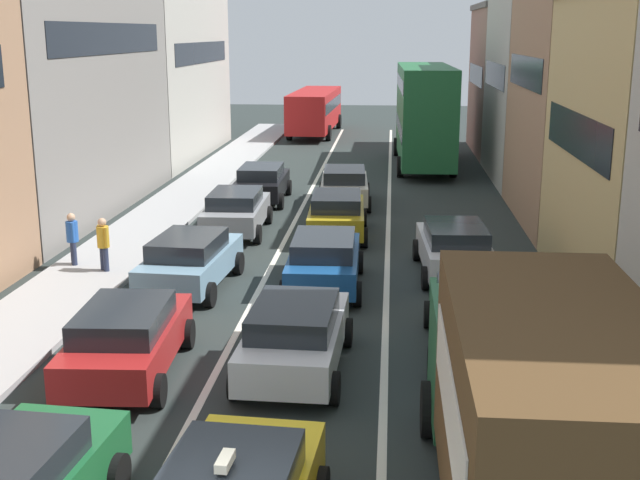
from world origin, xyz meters
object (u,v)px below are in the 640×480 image
(sedan_left_lane_fourth, at_px, (236,210))
(wagon_left_lane_second, at_px, (127,338))
(sedan_left_lane_fifth, at_px, (262,182))
(bus_far_queue_secondary, at_px, (315,108))
(wagon_right_lane_far, at_px, (455,248))
(pedestrian_far_sidewalk, at_px, (103,243))
(sedan_centre_lane_fifth, at_px, (344,185))
(removalist_box_truck, at_px, (537,408))
(sedan_left_lane_third, at_px, (190,260))
(sedan_right_lane_behind_truck, at_px, (475,318))
(pedestrian_near_kerb, at_px, (73,237))
(coupe_centre_lane_fourth, at_px, (337,213))
(sedan_centre_lane_second, at_px, (295,335))
(bus_mid_queue_primary, at_px, (424,111))
(hatchback_centre_lane_third, at_px, (324,260))

(sedan_left_lane_fourth, bearing_deg, wagon_left_lane_second, 178.94)
(sedan_left_lane_fifth, bearing_deg, bus_far_queue_secondary, -1.10)
(wagon_right_lane_far, bearing_deg, pedestrian_far_sidewalk, 92.03)
(wagon_left_lane_second, distance_m, sedan_centre_lane_fifth, 17.43)
(sedan_left_lane_fifth, xyz_separation_m, pedestrian_far_sidewalk, (-2.83, -10.67, 0.15))
(removalist_box_truck, bearing_deg, sedan_centre_lane_fifth, 9.53)
(wagon_left_lane_second, xyz_separation_m, sedan_left_lane_fifth, (-0.02, 17.46, 0.00))
(pedestrian_far_sidewalk, bearing_deg, wagon_left_lane_second, 67.62)
(sedan_centre_lane_fifth, xyz_separation_m, bus_far_queue_secondary, (-3.30, 22.94, 0.96))
(sedan_left_lane_third, bearing_deg, sedan_right_lane_behind_truck, -115.63)
(sedan_centre_lane_fifth, bearing_deg, pedestrian_near_kerb, 140.19)
(removalist_box_truck, height_order, coupe_centre_lane_fourth, removalist_box_truck)
(sedan_centre_lane_second, xyz_separation_m, bus_mid_queue_primary, (3.47, 26.56, 2.03))
(sedan_left_lane_fourth, xyz_separation_m, bus_far_queue_secondary, (0.10, 27.98, 0.96))
(pedestrian_far_sidewalk, bearing_deg, bus_far_queue_secondary, -140.11)
(pedestrian_near_kerb, bearing_deg, wagon_right_lane_far, -24.44)
(sedan_centre_lane_second, height_order, pedestrian_far_sidewalk, pedestrian_far_sidewalk)
(wagon_left_lane_second, bearing_deg, sedan_centre_lane_fifth, -14.16)
(hatchback_centre_lane_third, bearing_deg, sedan_left_lane_third, 93.63)
(sedan_right_lane_behind_truck, bearing_deg, sedan_left_lane_fifth, 24.84)
(bus_far_queue_secondary, bearing_deg, sedan_centre_lane_fifth, -170.06)
(sedan_centre_lane_second, xyz_separation_m, bus_far_queue_secondary, (-3.28, 39.58, 0.96))
(sedan_right_lane_behind_truck, bearing_deg, sedan_left_lane_fourth, 35.20)
(sedan_centre_lane_second, height_order, sedan_left_lane_fourth, same)
(sedan_centre_lane_second, xyz_separation_m, pedestrian_near_kerb, (-7.27, 6.87, 0.15))
(sedan_centre_lane_second, xyz_separation_m, sedan_left_lane_third, (-3.44, 5.32, 0.00))
(sedan_left_lane_fifth, xyz_separation_m, bus_mid_queue_primary, (6.81, 9.56, 2.03))
(coupe_centre_lane_fourth, distance_m, sedan_left_lane_fourth, 3.45)
(sedan_left_lane_fourth, height_order, pedestrian_near_kerb, pedestrian_near_kerb)
(hatchback_centre_lane_third, height_order, pedestrian_near_kerb, pedestrian_near_kerb)
(sedan_left_lane_fifth, relative_size, bus_mid_queue_primary, 0.41)
(sedan_left_lane_third, height_order, pedestrian_near_kerb, pedestrian_near_kerb)
(sedan_centre_lane_fifth, bearing_deg, wagon_right_lane_far, -161.84)
(sedan_left_lane_fourth, distance_m, bus_mid_queue_primary, 16.58)
(hatchback_centre_lane_third, height_order, bus_mid_queue_primary, bus_mid_queue_primary)
(sedan_left_lane_fifth, xyz_separation_m, bus_far_queue_secondary, (0.06, 22.58, 0.96))
(bus_mid_queue_primary, bearing_deg, pedestrian_near_kerb, 150.08)
(hatchback_centre_lane_third, height_order, sedan_left_lane_third, same)
(hatchback_centre_lane_third, height_order, pedestrian_far_sidewalk, pedestrian_far_sidewalk)
(coupe_centre_lane_fourth, height_order, wagon_right_lane_far, same)
(sedan_centre_lane_fifth, distance_m, pedestrian_far_sidewalk, 12.03)
(removalist_box_truck, relative_size, pedestrian_near_kerb, 4.65)
(wagon_left_lane_second, distance_m, pedestrian_far_sidewalk, 7.36)
(bus_far_queue_secondary, bearing_deg, pedestrian_near_kerb, 174.78)
(sedan_left_lane_fourth, xyz_separation_m, sedan_right_lane_behind_truck, (7.08, -10.29, 0.00))
(sedan_centre_lane_second, bearing_deg, sedan_left_lane_fifth, 12.81)
(sedan_centre_lane_fifth, distance_m, sedan_right_lane_behind_truck, 15.77)
(sedan_centre_lane_second, relative_size, coupe_centre_lane_fourth, 1.00)
(coupe_centre_lane_fourth, bearing_deg, sedan_right_lane_behind_truck, -162.65)
(coupe_centre_lane_fourth, distance_m, bus_far_queue_secondary, 28.38)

